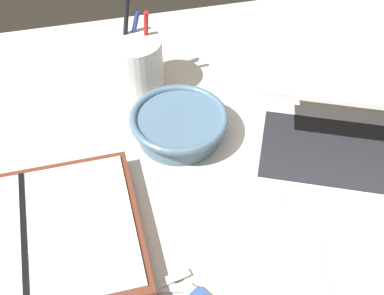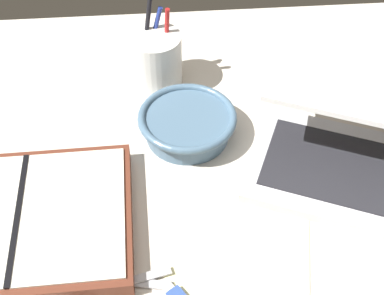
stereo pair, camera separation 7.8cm
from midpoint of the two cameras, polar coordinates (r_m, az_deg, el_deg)
desk_top at (r=81.44cm, az=-2.97°, el=-5.83°), size 140.00×100.00×2.00cm
laptop at (r=86.33cm, az=14.43°, el=2.00°), size 40.47×39.30×13.39cm
bowl at (r=87.32cm, az=-3.95°, el=2.35°), size 16.19×16.19×4.72cm
pen_cup at (r=96.17cm, az=-8.30°, el=8.74°), size 9.45×9.45×16.46cm
planner at (r=78.58cm, az=-20.03°, el=-9.67°), size 31.90×25.30×3.30cm
paper_sheet_front at (r=72.24cm, az=3.77°, el=-15.01°), size 24.89×31.53×0.16cm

